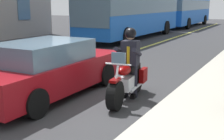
{
  "coord_description": "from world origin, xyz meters",
  "views": [
    {
      "loc": [
        6.1,
        4.17,
        2.33
      ],
      "look_at": [
        -0.17,
        0.76,
        0.75
      ],
      "focal_mm": 49.02,
      "sensor_mm": 36.0,
      "label": 1
    }
  ],
  "objects_px": {
    "bus_far": "(134,10)",
    "car_dark": "(47,69)",
    "rider_main": "(130,56)",
    "bus_near": "(185,7)",
    "motorcycle_main": "(127,81)"
  },
  "relations": [
    {
      "from": "bus_far",
      "to": "bus_near",
      "type": "bearing_deg",
      "value": 178.92
    },
    {
      "from": "bus_near",
      "to": "bus_far",
      "type": "height_order",
      "value": "same"
    },
    {
      "from": "motorcycle_main",
      "to": "bus_far",
      "type": "height_order",
      "value": "bus_far"
    },
    {
      "from": "rider_main",
      "to": "motorcycle_main",
      "type": "bearing_deg",
      "value": 8.11
    },
    {
      "from": "motorcycle_main",
      "to": "rider_main",
      "type": "distance_m",
      "value": 0.61
    },
    {
      "from": "motorcycle_main",
      "to": "bus_near",
      "type": "bearing_deg",
      "value": -167.67
    },
    {
      "from": "motorcycle_main",
      "to": "bus_near",
      "type": "height_order",
      "value": "bus_near"
    },
    {
      "from": "motorcycle_main",
      "to": "car_dark",
      "type": "distance_m",
      "value": 2.07
    },
    {
      "from": "bus_near",
      "to": "rider_main",
      "type": "bearing_deg",
      "value": 12.36
    },
    {
      "from": "bus_far",
      "to": "car_dark",
      "type": "bearing_deg",
      "value": 15.33
    },
    {
      "from": "bus_far",
      "to": "car_dark",
      "type": "height_order",
      "value": "bus_far"
    },
    {
      "from": "rider_main",
      "to": "bus_near",
      "type": "height_order",
      "value": "bus_near"
    },
    {
      "from": "rider_main",
      "to": "bus_near",
      "type": "relative_size",
      "value": 0.16
    },
    {
      "from": "rider_main",
      "to": "bus_far",
      "type": "height_order",
      "value": "bus_far"
    },
    {
      "from": "bus_near",
      "to": "car_dark",
      "type": "relative_size",
      "value": 2.4
    }
  ]
}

